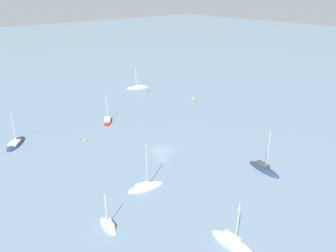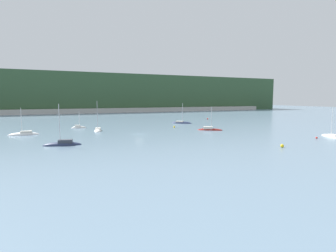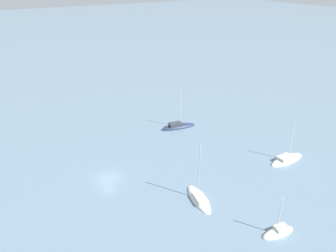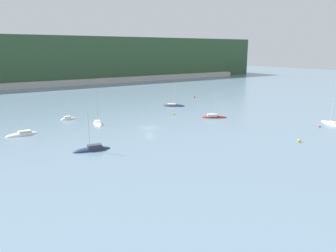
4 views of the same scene
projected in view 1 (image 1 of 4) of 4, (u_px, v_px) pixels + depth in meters
name	position (u px, v px, depth m)	size (l,w,h in m)	color
ground_plane	(162.00, 150.00, 80.03)	(600.00, 600.00, 0.00)	slate
sailboat_0	(16.00, 144.00, 83.12)	(8.72, 8.01, 9.48)	#232D4C
sailboat_1	(145.00, 187.00, 65.22)	(3.86, 7.93, 10.63)	white
sailboat_2	(233.00, 244.00, 50.95)	(8.30, 2.72, 8.81)	white
sailboat_3	(264.00, 169.00, 71.61)	(8.67, 3.71, 10.29)	#232D4C
sailboat_4	(108.00, 226.00, 54.72)	(5.33, 2.40, 6.95)	white
sailboat_5	(108.00, 121.00, 97.13)	(8.26, 6.75, 8.57)	maroon
sailboat_6	(138.00, 88.00, 129.09)	(5.06, 8.87, 8.82)	white
mooring_buoy_1	(193.00, 99.00, 115.16)	(0.77, 0.77, 0.77)	yellow
mooring_buoy_3	(148.00, 91.00, 124.60)	(0.52, 0.52, 0.52)	red
mooring_buoy_4	(85.00, 140.00, 84.64)	(0.64, 0.64, 0.64)	yellow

